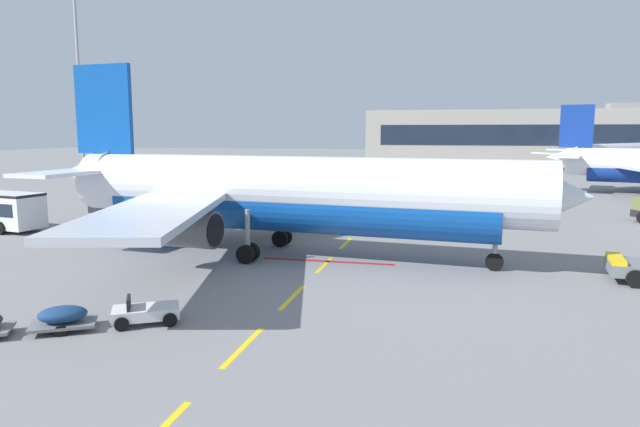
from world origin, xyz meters
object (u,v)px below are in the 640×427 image
(airliner_foreground, at_px, (286,193))
(apron_light_mast_near, at_px, (77,48))
(airliner_mid_left, at_px, (613,154))
(uld_cargo_container, at_px, (178,234))
(baggage_train, at_px, (64,318))
(fuel_service_truck, at_px, (131,197))

(airliner_foreground, relative_size, apron_light_mast_near, 1.17)
(airliner_mid_left, distance_m, apron_light_mast_near, 93.46)
(airliner_foreground, distance_m, uld_cargo_container, 8.82)
(airliner_foreground, bearing_deg, baggage_train, -106.58)
(fuel_service_truck, height_order, baggage_train, fuel_service_truck)
(apron_light_mast_near, bearing_deg, airliner_mid_left, 35.11)
(airliner_foreground, xyz_separation_m, airliner_mid_left, (39.01, 84.04, -0.45))
(fuel_service_truck, xyz_separation_m, uld_cargo_container, (11.35, -12.70, -0.85))
(airliner_foreground, height_order, baggage_train, airliner_foreground)
(fuel_service_truck, relative_size, baggage_train, 0.90)
(uld_cargo_container, distance_m, apron_light_mast_near, 44.55)
(airliner_foreground, bearing_deg, uld_cargo_container, 170.90)
(airliner_mid_left, height_order, uld_cargo_container, airliner_mid_left)
(airliner_foreground, relative_size, uld_cargo_container, 18.80)
(fuel_service_truck, relative_size, apron_light_mast_near, 0.25)
(uld_cargo_container, bearing_deg, fuel_service_truck, 131.79)
(baggage_train, bearing_deg, fuel_service_truck, 117.14)
(airliner_foreground, distance_m, fuel_service_truck, 24.10)
(airliner_mid_left, height_order, baggage_train, airliner_mid_left)
(fuel_service_truck, bearing_deg, apron_light_mast_near, 135.12)
(baggage_train, bearing_deg, airliner_foreground, 73.42)
(uld_cargo_container, bearing_deg, airliner_mid_left, 60.32)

